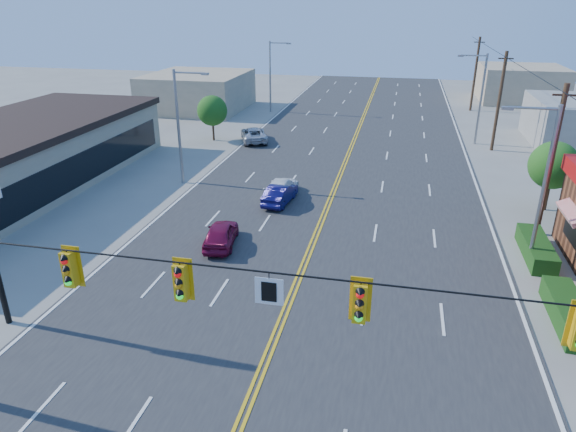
% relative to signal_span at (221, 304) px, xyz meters
% --- Properties ---
extents(road, '(20.00, 120.00, 0.06)m').
position_rel_signal_span_xyz_m(road, '(0.12, 20.00, -4.86)').
color(road, '#2D2D30').
rests_on(road, ground).
extents(signal_span, '(24.32, 0.34, 9.00)m').
position_rel_signal_span_xyz_m(signal_span, '(0.00, 0.00, 0.00)').
color(signal_span, '#47301E').
rests_on(signal_span, ground).
extents(strip_mall, '(10.40, 26.40, 4.40)m').
position_rel_signal_span_xyz_m(strip_mall, '(-21.88, 18.00, -2.63)').
color(strip_mall, tan).
rests_on(strip_mall, ground).
extents(streetlight_se, '(2.55, 0.25, 8.00)m').
position_rel_signal_span_xyz_m(streetlight_se, '(10.91, 14.00, -0.37)').
color(streetlight_se, gray).
rests_on(streetlight_se, ground).
extents(streetlight_ne, '(2.55, 0.25, 8.00)m').
position_rel_signal_span_xyz_m(streetlight_ne, '(10.91, 38.00, -0.37)').
color(streetlight_ne, gray).
rests_on(streetlight_ne, ground).
extents(streetlight_sw, '(2.55, 0.25, 8.00)m').
position_rel_signal_span_xyz_m(streetlight_sw, '(-10.67, 22.00, -0.37)').
color(streetlight_sw, gray).
rests_on(streetlight_sw, ground).
extents(streetlight_nw, '(2.55, 0.25, 8.00)m').
position_rel_signal_span_xyz_m(streetlight_nw, '(-10.67, 48.00, -0.37)').
color(streetlight_nw, gray).
rests_on(streetlight_nw, ground).
extents(utility_pole_near, '(0.28, 0.28, 8.40)m').
position_rel_signal_span_xyz_m(utility_pole_near, '(12.32, 18.00, -0.69)').
color(utility_pole_near, '#47301E').
rests_on(utility_pole_near, ground).
extents(utility_pole_mid, '(0.28, 0.28, 8.40)m').
position_rel_signal_span_xyz_m(utility_pole_mid, '(12.32, 36.00, -0.69)').
color(utility_pole_mid, '#47301E').
rests_on(utility_pole_mid, ground).
extents(utility_pole_far, '(0.28, 0.28, 8.40)m').
position_rel_signal_span_xyz_m(utility_pole_far, '(12.32, 54.00, -0.69)').
color(utility_pole_far, '#47301E').
rests_on(utility_pole_far, ground).
extents(tree_kfc_rear, '(2.94, 2.94, 4.41)m').
position_rel_signal_span_xyz_m(tree_kfc_rear, '(13.62, 22.00, -1.95)').
color(tree_kfc_rear, '#47301E').
rests_on(tree_kfc_rear, ground).
extents(tree_west, '(2.80, 2.80, 4.20)m').
position_rel_signal_span_xyz_m(tree_west, '(-12.88, 34.00, -2.09)').
color(tree_west, '#47301E').
rests_on(tree_west, ground).
extents(bld_west_far, '(11.00, 12.00, 4.20)m').
position_rel_signal_span_xyz_m(bld_west_far, '(-19.88, 48.00, -2.79)').
color(bld_west_far, tan).
rests_on(bld_west_far, ground).
extents(bld_east_far, '(10.00, 10.00, 4.40)m').
position_rel_signal_span_xyz_m(bld_east_far, '(19.12, 62.00, -2.69)').
color(bld_east_far, tan).
rests_on(bld_east_far, ground).
extents(car_magenta, '(2.09, 3.96, 1.29)m').
position_rel_signal_span_xyz_m(car_magenta, '(-4.68, 12.68, -4.24)').
color(car_magenta, maroon).
rests_on(car_magenta, ground).
extents(car_blue, '(1.69, 3.87, 1.24)m').
position_rel_signal_span_xyz_m(car_blue, '(-3.00, 19.41, -4.27)').
color(car_blue, '#100D4D').
rests_on(car_blue, ground).
extents(car_white, '(1.77, 4.12, 1.18)m').
position_rel_signal_span_xyz_m(car_white, '(-3.23, 20.79, -4.29)').
color(car_white, white).
rests_on(car_white, ground).
extents(car_silver, '(3.72, 5.17, 1.31)m').
position_rel_signal_span_xyz_m(car_silver, '(-9.00, 34.24, -4.23)').
color(car_silver, silver).
rests_on(car_silver, ground).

